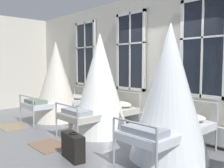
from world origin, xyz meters
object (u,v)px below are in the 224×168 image
cot_second (100,85)px  suitcase_dark (73,146)px  cot_third (170,93)px  cot_first (56,82)px

cot_second → suitcase_dark: size_ratio=3.99×
cot_third → suitcase_dark: (-1.04, -1.28, -0.90)m
suitcase_dark → cot_third: bearing=60.0°
cot_first → suitcase_dark: bearing=-114.5°
cot_second → cot_third: (1.94, -0.06, -0.00)m
cot_first → cot_second: bearing=-89.0°
cot_first → suitcase_dark: (2.86, -1.31, -0.88)m
cot_first → cot_third: 3.90m
cot_second → cot_third: size_ratio=1.00×
cot_third → suitcase_dark: 1.88m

